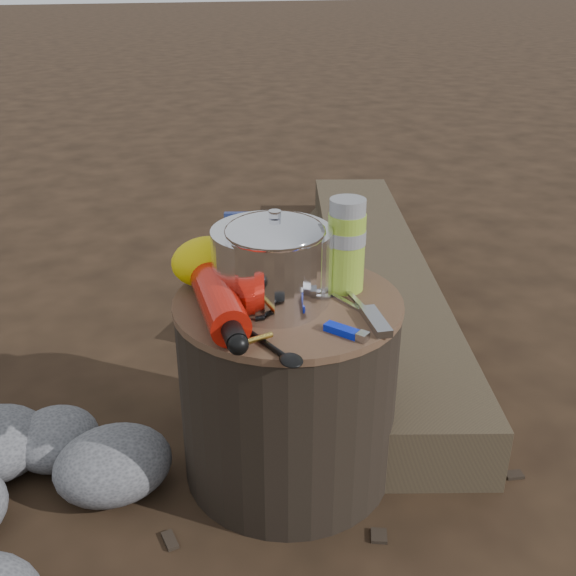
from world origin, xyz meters
name	(u,v)px	position (x,y,z in m)	size (l,w,h in m)	color
ground	(288,465)	(0.00, 0.00, 0.00)	(60.00, 60.00, 0.00)	black
stump	(288,387)	(0.00, 0.00, 0.23)	(0.49, 0.49, 0.45)	black
rock_ring	(33,551)	(-0.58, -0.13, 0.09)	(0.40, 0.88, 0.17)	#505155
log_main	(376,279)	(0.64, 0.71, 0.08)	(0.34, 2.01, 0.17)	#3C3122
log_small	(300,266)	(0.47, 1.00, 0.05)	(0.23, 1.24, 0.10)	#3C3122
foil_windscreen	(272,264)	(-0.03, 0.02, 0.53)	(0.25, 0.25, 0.16)	silver
camping_pot	(275,263)	(-0.04, -0.02, 0.55)	(0.20, 0.20, 0.20)	silver
fuel_bottle	(219,301)	(-0.16, -0.03, 0.49)	(0.08, 0.33, 0.08)	#BB160B
thermos	(346,246)	(0.14, 0.00, 0.56)	(0.08, 0.08, 0.20)	#86A82C
travel_mug	(301,252)	(0.08, 0.12, 0.51)	(0.07, 0.07, 0.11)	black
stuff_sack	(207,262)	(-0.14, 0.14, 0.51)	(0.16, 0.13, 0.11)	#D4B906
food_pouch	(249,242)	(-0.02, 0.18, 0.52)	(0.11, 0.02, 0.14)	navy
lighter	(342,330)	(0.04, -0.18, 0.46)	(0.02, 0.09, 0.02)	#091EC1
multitool	(376,321)	(0.12, -0.17, 0.46)	(0.03, 0.11, 0.02)	#9F9FA4
pot_grabber	(354,305)	(0.11, -0.09, 0.46)	(0.04, 0.14, 0.01)	#9F9FA4
spork	(266,343)	(-0.11, -0.17, 0.46)	(0.03, 0.16, 0.01)	black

